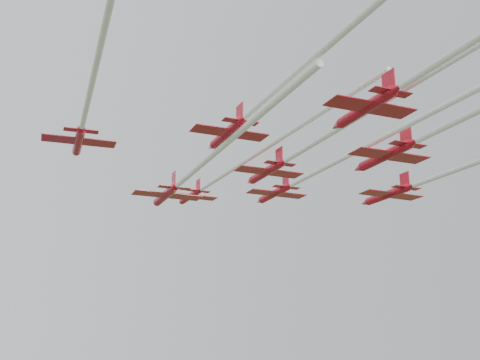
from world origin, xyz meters
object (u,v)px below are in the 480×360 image
jet_row3_right (456,170)px  jet_row2_right (315,172)px  jet_row4_left (323,50)px  jet_lead (226,174)px  jet_row3_mid (313,144)px  jet_row4_right (469,115)px  jet_row2_left (188,176)px  jet_trail_solo (447,57)px  jet_row3_left (91,89)px

jet_row3_right → jet_row2_right: bearing=133.5°
jet_row3_right → jet_row4_left: jet_row3_right is taller
jet_row2_right → jet_lead: bearing=137.5°
jet_row3_mid → jet_row4_right: 16.37m
jet_row3_mid → jet_row4_left: jet_row3_mid is taller
jet_row4_left → jet_row2_right: bearing=61.0°
jet_lead → jet_row4_right: 37.30m
jet_lead → jet_row2_left: bearing=-137.0°
jet_row2_left → jet_row4_right: 33.58m
jet_row3_mid → jet_row4_right: (8.18, -14.18, 0.22)m
jet_lead → jet_row3_mid: jet_lead is taller
jet_trail_solo → jet_row3_mid: bearing=84.8°
jet_row2_right → jet_row3_right: 18.07m
jet_lead → jet_row3_left: size_ratio=0.97×
jet_trail_solo → jet_row2_left: bearing=101.3°
jet_row4_left → jet_row4_right: jet_row4_right is taller
jet_row2_right → jet_trail_solo: 39.01m
jet_row3_left → jet_row3_right: 45.48m
jet_row2_right → jet_trail_solo: size_ratio=1.16×
jet_row3_right → jet_row4_right: bearing=-129.3°
jet_row3_mid → jet_row3_right: bearing=2.4°
jet_row4_left → jet_lead: bearing=78.3°
jet_row3_left → jet_row4_right: size_ratio=1.00×
jet_trail_solo → jet_row3_right: bearing=47.0°
jet_row4_right → jet_row3_right: bearing=52.5°
jet_row2_right → jet_row4_left: size_ratio=0.80×
jet_row3_left → jet_row4_left: jet_row3_left is taller
jet_row3_mid → jet_row4_right: jet_row4_right is taller
jet_row2_right → jet_row3_right: bearing=-45.7°
jet_lead → jet_trail_solo: (-7.54, -45.58, -3.78)m
jet_row4_left → jet_row3_right: bearing=33.4°
jet_lead → jet_row3_mid: 22.74m
jet_row3_left → jet_row2_right: bearing=28.6°
jet_row4_right → jet_trail_solo: size_ratio=1.25×
jet_row3_left → jet_row4_right: jet_row3_left is taller
jet_row2_right → jet_row2_left: bearing=178.1°
jet_lead → jet_row2_right: (8.33, -10.05, -1.08)m
jet_row4_right → jet_row3_left: bearing=161.3°
jet_lead → jet_trail_solo: bearing=-93.1°
jet_row3_mid → jet_trail_solo: bearing=-95.8°
jet_row3_left → jet_row3_mid: size_ratio=1.15×
jet_lead → jet_row3_left: bearing=-136.6°
jet_lead → jet_row2_right: jet_lead is taller
jet_row3_left → jet_trail_solo: bearing=-41.4°
jet_row4_left → jet_trail_solo: jet_row4_left is taller
jet_row3_left → jet_row2_left: bearing=50.1°
jet_lead → jet_row4_left: jet_lead is taller
jet_row2_right → jet_row4_right: size_ratio=0.93×
jet_lead → jet_row3_mid: (-1.91, -22.51, -2.58)m
jet_row2_right → jet_row4_right: (-2.06, -26.64, -1.29)m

